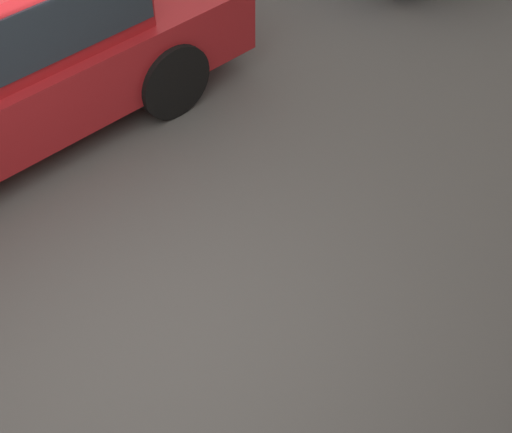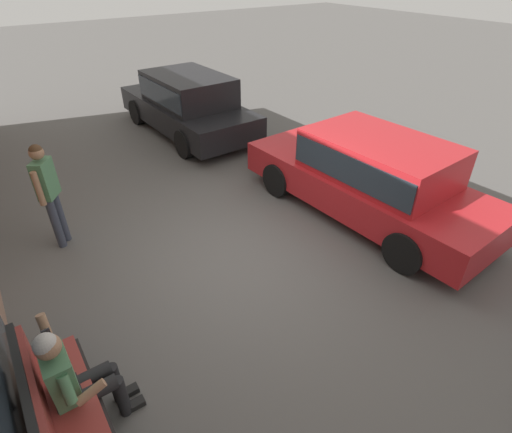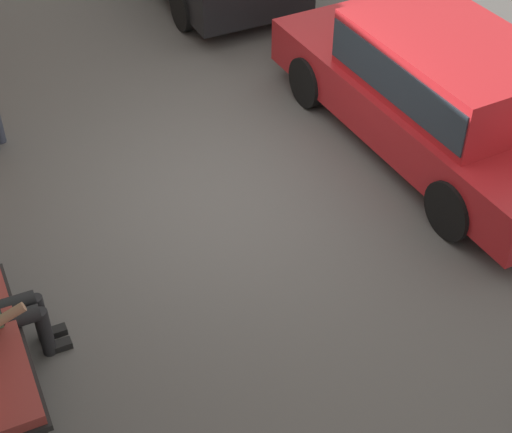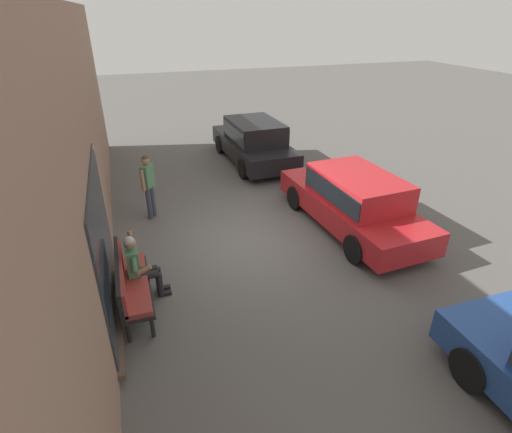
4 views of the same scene
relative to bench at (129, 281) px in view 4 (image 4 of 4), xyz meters
name	(u,v)px [view 4 (image 4 of 4)]	position (x,y,z in m)	size (l,w,h in m)	color
ground_plane	(253,241)	(1.55, -2.90, -0.60)	(60.00, 60.00, 0.00)	#565451
building_facade	(81,155)	(1.54, 0.50, 1.94)	(18.00, 0.51, 5.10)	#93705B
bench	(129,281)	(0.00, 0.00, 0.00)	(1.94, 0.55, 1.03)	black
person_on_phone	(139,265)	(0.26, -0.23, 0.12)	(0.73, 0.74, 1.36)	black
parked_car_mid	(354,199)	(1.40, -5.47, 0.21)	(4.72, 2.02, 1.49)	red
parked_car_far	(254,140)	(6.83, -4.68, 0.24)	(4.56, 1.99, 1.54)	black
pedestrian_standing	(148,182)	(3.61, -0.73, 0.42)	(0.46, 0.37, 1.73)	#383D4C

